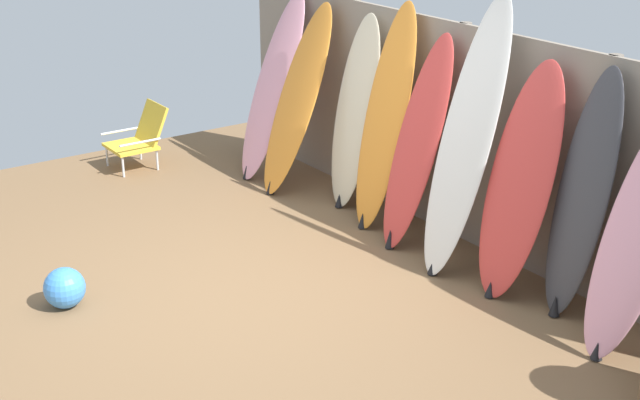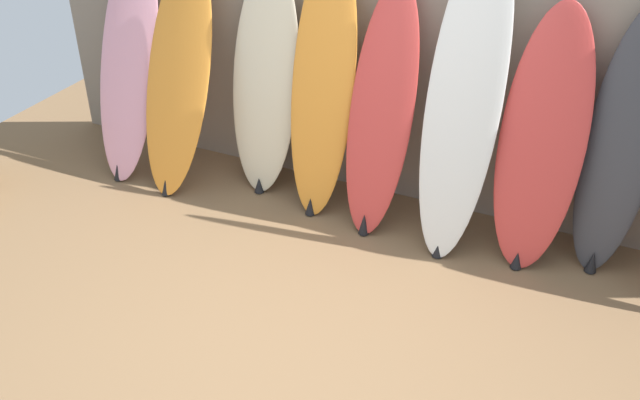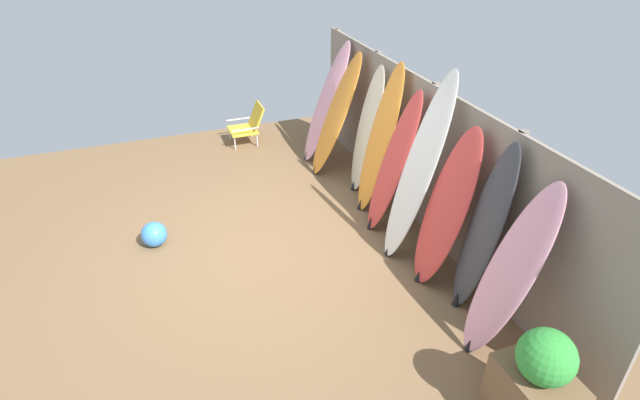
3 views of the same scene
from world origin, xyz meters
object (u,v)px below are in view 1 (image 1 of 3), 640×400
surfboard_orange_3 (385,119)px  surfboard_charcoal_7 (583,196)px  surfboard_white_5 (466,139)px  surfboard_pink_8 (638,234)px  beach_ball (65,288)px  surfboard_red_4 (417,144)px  surfboard_cream_2 (355,113)px  beach_chair (140,136)px  surfboard_pink_0 (273,88)px  surfboard_red_6 (520,183)px  surfboard_orange_1 (297,100)px

surfboard_orange_3 → surfboard_charcoal_7: (2.02, 0.09, -0.08)m
surfboard_white_5 → surfboard_pink_8: 1.56m
surfboard_orange_3 → beach_ball: size_ratio=6.43×
surfboard_red_4 → surfboard_white_5: surfboard_white_5 is taller
surfboard_red_4 → surfboard_pink_8: bearing=0.3°
surfboard_white_5 → surfboard_cream_2: bearing=175.5°
surfboard_pink_8 → beach_chair: surfboard_pink_8 is taller
surfboard_cream_2 → beach_ball: surfboard_cream_2 is taller
surfboard_cream_2 → beach_ball: size_ratio=5.87×
surfboard_red_4 → surfboard_white_5: 0.60m
beach_ball → surfboard_white_5: bearing=67.7°
surfboard_pink_0 → beach_ball: (1.54, -2.76, -0.74)m
surfboard_white_5 → surfboard_orange_3: bearing=176.8°
surfboard_pink_0 → surfboard_red_6: size_ratio=1.04×
surfboard_orange_3 → beach_ball: surfboard_orange_3 is taller
surfboard_charcoal_7 → beach_chair: size_ratio=2.76×
surfboard_orange_3 → surfboard_pink_8: size_ratio=1.15×
surfboard_orange_1 → surfboard_pink_8: (3.73, 0.09, -0.05)m
surfboard_white_5 → surfboard_charcoal_7: size_ratio=1.20×
surfboard_orange_3 → surfboard_red_4: size_ratio=1.11×
surfboard_charcoal_7 → beach_chair: 4.82m
surfboard_charcoal_7 → beach_ball: surfboard_charcoal_7 is taller
surfboard_pink_8 → surfboard_charcoal_7: bearing=167.4°
surfboard_white_5 → surfboard_charcoal_7: surfboard_white_5 is taller
surfboard_red_4 → beach_ball: size_ratio=5.82×
surfboard_cream_2 → beach_chair: size_ratio=2.74×
beach_chair → surfboard_pink_0: bearing=47.8°
surfboard_orange_1 → beach_ball: size_ratio=5.91×
surfboard_pink_0 → surfboard_white_5: surfboard_white_5 is taller
surfboard_red_4 → surfboard_cream_2: bearing=173.7°
surfboard_cream_2 → surfboard_white_5: surfboard_white_5 is taller
surfboard_pink_0 → beach_chair: surfboard_pink_0 is taller
surfboard_pink_0 → surfboard_cream_2: surfboard_pink_0 is taller
surfboard_orange_1 → surfboard_pink_8: 3.73m
surfboard_orange_3 → surfboard_white_5: 1.04m
surfboard_orange_1 → surfboard_charcoal_7: (3.18, 0.21, -0.00)m
surfboard_red_4 → surfboard_pink_8: size_ratio=1.04×
surfboard_orange_1 → surfboard_orange_3: size_ratio=0.92×
surfboard_pink_0 → surfboard_white_5: 2.69m
surfboard_orange_3 → surfboard_pink_8: bearing=-0.7°
surfboard_orange_1 → surfboard_orange_3: 1.17m
surfboard_red_4 → surfboard_charcoal_7: bearing=4.9°
surfboard_red_4 → surfboard_pink_8: (2.11, 0.01, -0.03)m
surfboard_charcoal_7 → beach_ball: size_ratio=5.92×
beach_ball → surfboard_pink_0: bearing=119.1°
surfboard_cream_2 → surfboard_orange_3: size_ratio=0.91×
beach_ball → surfboard_red_4: bearing=78.4°
surfboard_cream_2 → surfboard_white_5: (1.54, -0.12, 0.18)m
surfboard_cream_2 → surfboard_white_5: size_ratio=0.83×
beach_ball → surfboard_pink_8: bearing=46.4°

